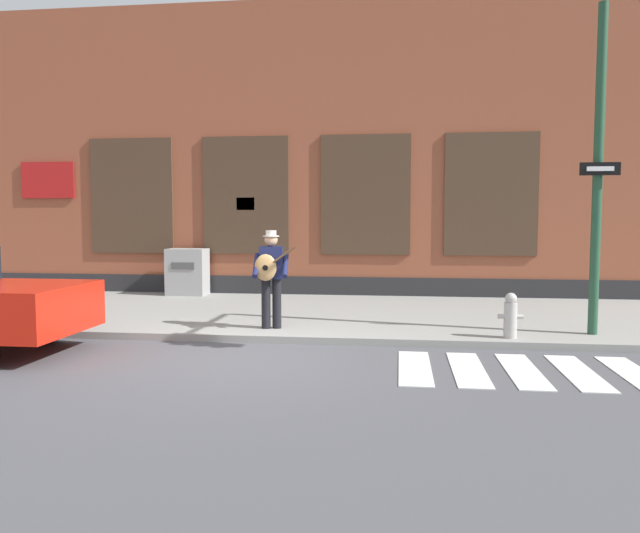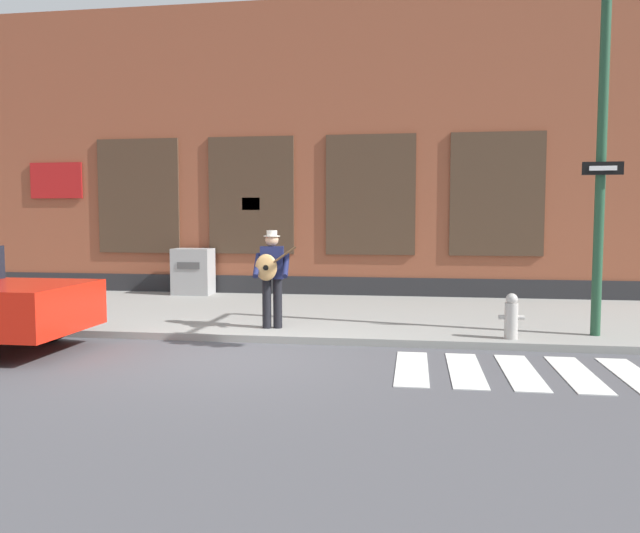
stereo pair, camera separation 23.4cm
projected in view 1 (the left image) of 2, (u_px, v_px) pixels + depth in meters
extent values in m
plane|color=#4C4C51|center=(237.00, 358.00, 8.74)|extent=(160.00, 160.00, 0.00)
cube|color=gray|center=(285.00, 314.00, 12.41)|extent=(28.00, 5.35, 0.12)
cube|color=brown|center=(316.00, 159.00, 16.76)|extent=(28.00, 4.00, 7.09)
cube|color=#28282B|center=(305.00, 288.00, 15.02)|extent=(28.00, 0.04, 0.55)
cube|color=#473323|center=(132.00, 196.00, 15.38)|extent=(2.10, 0.06, 2.82)
cube|color=black|center=(131.00, 196.00, 15.37)|extent=(1.98, 0.03, 2.70)
cube|color=#473323|center=(246.00, 195.00, 15.01)|extent=(2.10, 0.06, 2.82)
cube|color=black|center=(246.00, 195.00, 15.00)|extent=(1.98, 0.03, 2.70)
cube|color=#473323|center=(365.00, 195.00, 14.65)|extent=(2.10, 0.06, 2.82)
cube|color=black|center=(365.00, 195.00, 14.64)|extent=(1.98, 0.03, 2.70)
cube|color=#473323|center=(491.00, 194.00, 14.29)|extent=(2.10, 0.06, 2.82)
cube|color=black|center=(491.00, 194.00, 14.28)|extent=(1.98, 0.03, 2.70)
cube|color=red|center=(48.00, 180.00, 15.61)|extent=(1.40, 0.04, 0.90)
cube|color=yellow|center=(245.00, 204.00, 15.01)|extent=(0.44, 0.02, 0.30)
cube|color=silver|center=(415.00, 367.00, 8.17)|extent=(0.42, 1.90, 0.01)
cube|color=silver|center=(468.00, 369.00, 8.08)|extent=(0.42, 1.90, 0.01)
cube|color=silver|center=(522.00, 371.00, 7.99)|extent=(0.42, 1.90, 0.01)
cube|color=silver|center=(578.00, 372.00, 7.91)|extent=(0.42, 1.90, 0.01)
cube|color=silver|center=(634.00, 374.00, 7.82)|extent=(0.42, 1.90, 0.01)
cube|color=silver|center=(91.00, 300.00, 9.33)|extent=(0.06, 0.24, 0.12)
cube|color=silver|center=(49.00, 311.00, 8.20)|extent=(0.06, 0.24, 0.12)
cylinder|color=black|center=(46.00, 322.00, 9.78)|extent=(0.66, 0.24, 0.66)
cylinder|color=black|center=(277.00, 304.00, 10.42)|extent=(0.15, 0.15, 0.83)
cylinder|color=black|center=(266.00, 304.00, 10.39)|extent=(0.15, 0.15, 0.83)
cube|color=#191E47|center=(271.00, 263.00, 10.36)|extent=(0.41, 0.27, 0.54)
sphere|color=tan|center=(271.00, 240.00, 10.33)|extent=(0.22, 0.22, 0.22)
cylinder|color=beige|center=(271.00, 236.00, 10.33)|extent=(0.28, 0.27, 0.02)
cylinder|color=beige|center=(271.00, 233.00, 10.32)|extent=(0.18, 0.18, 0.09)
cylinder|color=#191E47|center=(285.00, 265.00, 10.27)|extent=(0.16, 0.52, 0.39)
cylinder|color=#191E47|center=(256.00, 265.00, 10.26)|extent=(0.16, 0.52, 0.39)
ellipsoid|color=tan|center=(266.00, 268.00, 10.19)|extent=(0.37, 0.17, 0.44)
cylinder|color=black|center=(265.00, 268.00, 10.13)|extent=(0.09, 0.02, 0.09)
cylinder|color=brown|center=(281.00, 257.00, 10.15)|extent=(0.47, 0.10, 0.34)
cylinder|color=#234C33|center=(598.00, 171.00, 9.71)|extent=(0.15, 0.15, 5.14)
cube|color=black|center=(600.00, 169.00, 9.60)|extent=(0.60, 0.04, 0.20)
cube|color=white|center=(600.00, 169.00, 9.58)|extent=(0.40, 0.02, 0.07)
cube|color=#9E9E9E|center=(187.00, 272.00, 14.91)|extent=(0.92, 0.60, 1.11)
cube|color=#4C4C4C|center=(183.00, 266.00, 14.59)|extent=(0.55, 0.02, 0.16)
cylinder|color=#B2ADA8|center=(510.00, 320.00, 9.58)|extent=(0.20, 0.20, 0.55)
sphere|color=#B2ADA8|center=(511.00, 299.00, 9.55)|extent=(0.18, 0.18, 0.18)
cylinder|color=#B2ADA8|center=(501.00, 316.00, 9.59)|extent=(0.10, 0.07, 0.07)
cylinder|color=#B2ADA8|center=(520.00, 317.00, 9.56)|extent=(0.10, 0.07, 0.07)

